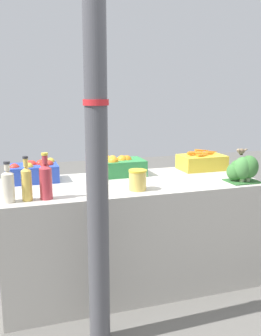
{
  "coord_description": "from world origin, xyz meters",
  "views": [
    {
      "loc": [
        -0.8,
        -2.48,
        1.41
      ],
      "look_at": [
        0.0,
        0.0,
        0.87
      ],
      "focal_mm": 40.0,
      "sensor_mm": 36.0,
      "label": 1
    }
  ],
  "objects_px": {
    "orange_crate": "(120,166)",
    "juice_bottle_ruby": "(46,180)",
    "apple_crate": "(34,171)",
    "support_pole": "(96,122)",
    "carrot_crate": "(202,161)",
    "broccoli_pile": "(242,169)",
    "juice_bottle_golden": "(27,182)",
    "juice_bottle_cloudy": "(8,185)",
    "pickle_jar": "(138,180)",
    "sparrow_bird": "(241,151)"
  },
  "relations": [
    {
      "from": "support_pole",
      "to": "juice_bottle_cloudy",
      "type": "xyz_separation_m",
      "value": [
        -0.45,
        0.36,
        -0.38
      ]
    },
    {
      "from": "juice_bottle_cloudy",
      "to": "broccoli_pile",
      "type": "bearing_deg",
      "value": 0.16
    },
    {
      "from": "juice_bottle_ruby",
      "to": "pickle_jar",
      "type": "distance_m",
      "value": 0.59
    },
    {
      "from": "apple_crate",
      "to": "orange_crate",
      "type": "bearing_deg",
      "value": -0.1
    },
    {
      "from": "apple_crate",
      "to": "juice_bottle_ruby",
      "type": "distance_m",
      "value": 0.49
    },
    {
      "from": "pickle_jar",
      "to": "orange_crate",
      "type": "bearing_deg",
      "value": 88.81
    },
    {
      "from": "orange_crate",
      "to": "support_pole",
      "type": "bearing_deg",
      "value": -113.4
    },
    {
      "from": "juice_bottle_ruby",
      "to": "sparrow_bird",
      "type": "height_order",
      "value": "juice_bottle_ruby"
    },
    {
      "from": "broccoli_pile",
      "to": "juice_bottle_ruby",
      "type": "xyz_separation_m",
      "value": [
        -1.36,
        -0.0,
        0.02
      ]
    },
    {
      "from": "broccoli_pile",
      "to": "juice_bottle_golden",
      "type": "bearing_deg",
      "value": -179.83
    },
    {
      "from": "apple_crate",
      "to": "juice_bottle_ruby",
      "type": "relative_size",
      "value": 1.3
    },
    {
      "from": "sparrow_bird",
      "to": "juice_bottle_golden",
      "type": "bearing_deg",
      "value": -26.71
    },
    {
      "from": "carrot_crate",
      "to": "juice_bottle_ruby",
      "type": "xyz_separation_m",
      "value": [
        -1.31,
        -0.49,
        0.05
      ]
    },
    {
      "from": "orange_crate",
      "to": "broccoli_pile",
      "type": "xyz_separation_m",
      "value": [
        0.76,
        -0.48,
        0.02
      ]
    },
    {
      "from": "pickle_jar",
      "to": "apple_crate",
      "type": "bearing_deg",
      "value": 144.13
    },
    {
      "from": "sparrow_bird",
      "to": "pickle_jar",
      "type": "bearing_deg",
      "value": -28.08
    },
    {
      "from": "juice_bottle_cloudy",
      "to": "pickle_jar",
      "type": "relative_size",
      "value": 1.79
    },
    {
      "from": "apple_crate",
      "to": "pickle_jar",
      "type": "relative_size",
      "value": 2.7
    },
    {
      "from": "broccoli_pile",
      "to": "pickle_jar",
      "type": "height_order",
      "value": "broccoli_pile"
    },
    {
      "from": "support_pole",
      "to": "juice_bottle_ruby",
      "type": "xyz_separation_m",
      "value": [
        -0.23,
        0.36,
        -0.37
      ]
    },
    {
      "from": "juice_bottle_golden",
      "to": "juice_bottle_cloudy",
      "type": "bearing_deg",
      "value": 180.0
    },
    {
      "from": "orange_crate",
      "to": "carrot_crate",
      "type": "distance_m",
      "value": 0.71
    },
    {
      "from": "orange_crate",
      "to": "pickle_jar",
      "type": "bearing_deg",
      "value": -91.19
    },
    {
      "from": "juice_bottle_cloudy",
      "to": "pickle_jar",
      "type": "distance_m",
      "value": 0.81
    },
    {
      "from": "apple_crate",
      "to": "juice_bottle_golden",
      "type": "relative_size",
      "value": 1.37
    },
    {
      "from": "apple_crate",
      "to": "sparrow_bird",
      "type": "xyz_separation_m",
      "value": [
        1.4,
        -0.47,
        0.15
      ]
    },
    {
      "from": "carrot_crate",
      "to": "support_pole",
      "type": "bearing_deg",
      "value": -141.68
    },
    {
      "from": "orange_crate",
      "to": "carrot_crate",
      "type": "relative_size",
      "value": 1.0
    },
    {
      "from": "orange_crate",
      "to": "broccoli_pile",
      "type": "relative_size",
      "value": 1.66
    },
    {
      "from": "carrot_crate",
      "to": "juice_bottle_cloudy",
      "type": "bearing_deg",
      "value": -162.29
    },
    {
      "from": "broccoli_pile",
      "to": "sparrow_bird",
      "type": "height_order",
      "value": "sparrow_bird"
    },
    {
      "from": "carrot_crate",
      "to": "juice_bottle_cloudy",
      "type": "relative_size",
      "value": 1.51
    },
    {
      "from": "apple_crate",
      "to": "broccoli_pile",
      "type": "bearing_deg",
      "value": -18.88
    },
    {
      "from": "juice_bottle_ruby",
      "to": "apple_crate",
      "type": "bearing_deg",
      "value": 95.05
    },
    {
      "from": "juice_bottle_ruby",
      "to": "carrot_crate",
      "type": "bearing_deg",
      "value": 20.39
    },
    {
      "from": "support_pole",
      "to": "juice_bottle_ruby",
      "type": "distance_m",
      "value": 0.57
    },
    {
      "from": "sparrow_bird",
      "to": "apple_crate",
      "type": "bearing_deg",
      "value": -45.87
    },
    {
      "from": "broccoli_pile",
      "to": "juice_bottle_ruby",
      "type": "height_order",
      "value": "juice_bottle_ruby"
    },
    {
      "from": "apple_crate",
      "to": "carrot_crate",
      "type": "bearing_deg",
      "value": 0.03
    },
    {
      "from": "broccoli_pile",
      "to": "juice_bottle_cloudy",
      "type": "bearing_deg",
      "value": -179.84
    },
    {
      "from": "juice_bottle_ruby",
      "to": "sparrow_bird",
      "type": "bearing_deg",
      "value": 0.85
    },
    {
      "from": "orange_crate",
      "to": "juice_bottle_cloudy",
      "type": "height_order",
      "value": "juice_bottle_cloudy"
    },
    {
      "from": "broccoli_pile",
      "to": "pickle_jar",
      "type": "bearing_deg",
      "value": 178.26
    },
    {
      "from": "orange_crate",
      "to": "juice_bottle_ruby",
      "type": "distance_m",
      "value": 0.77
    },
    {
      "from": "orange_crate",
      "to": "carrot_crate",
      "type": "height_order",
      "value": "carrot_crate"
    },
    {
      "from": "support_pole",
      "to": "pickle_jar",
      "type": "height_order",
      "value": "support_pole"
    },
    {
      "from": "support_pole",
      "to": "carrot_crate",
      "type": "height_order",
      "value": "support_pole"
    },
    {
      "from": "juice_bottle_ruby",
      "to": "juice_bottle_golden",
      "type": "bearing_deg",
      "value": 180.0
    },
    {
      "from": "carrot_crate",
      "to": "broccoli_pile",
      "type": "height_order",
      "value": "broccoli_pile"
    },
    {
      "from": "juice_bottle_ruby",
      "to": "pickle_jar",
      "type": "xyz_separation_m",
      "value": [
        0.59,
        0.03,
        -0.05
      ]
    }
  ]
}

